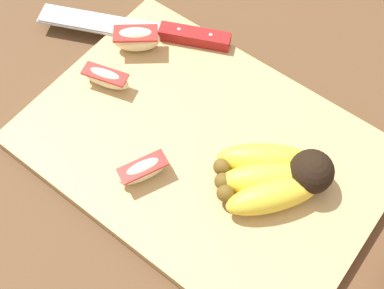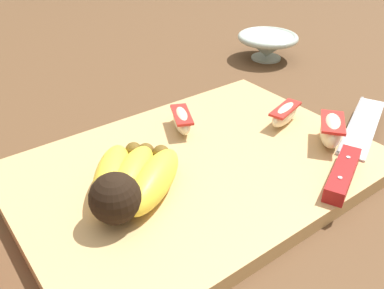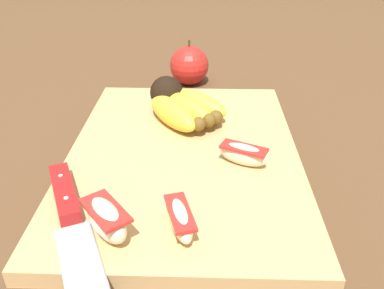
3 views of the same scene
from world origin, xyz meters
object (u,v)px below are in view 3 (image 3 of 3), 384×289
Objects in this scene: apple_wedge_near at (180,219)px; whole_apple at (189,65)px; banana_bunch at (182,105)px; apple_wedge_far at (106,219)px; apple_wedge_middle at (243,154)px; chefs_knife at (72,222)px.

whole_apple is at bearing 0.93° from apple_wedge_near.
banana_bunch is 2.09× the size of apple_wedge_far.
apple_wedge_near and apple_wedge_middle have the same top height.
chefs_knife is 0.46m from whole_apple.
apple_wedge_near is at bearing 149.97° from apple_wedge_middle.
apple_wedge_far reaches higher than chefs_knife.
apple_wedge_middle is 0.20m from apple_wedge_far.
apple_wedge_middle is 0.76× the size of whole_apple.
apple_wedge_middle reaches higher than chefs_knife.
whole_apple is at bearing -1.05° from banana_bunch.
banana_bunch is 0.53× the size of chefs_knife.
apple_wedge_middle is (0.12, -0.18, 0.01)m from chefs_knife.
apple_wedge_far is (-0.13, 0.14, 0.00)m from apple_wedge_middle.
banana_bunch is 0.26m from apple_wedge_near.
banana_bunch reaches higher than apple_wedge_far.
apple_wedge_far is 0.77× the size of whole_apple.
apple_wedge_near is 0.15m from apple_wedge_middle.
whole_apple reaches higher than banana_bunch.
apple_wedge_far reaches higher than apple_wedge_near.
chefs_knife is 0.11m from apple_wedge_near.
whole_apple is at bearing 13.91° from apple_wedge_middle.
banana_bunch is 0.27m from apple_wedge_far.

